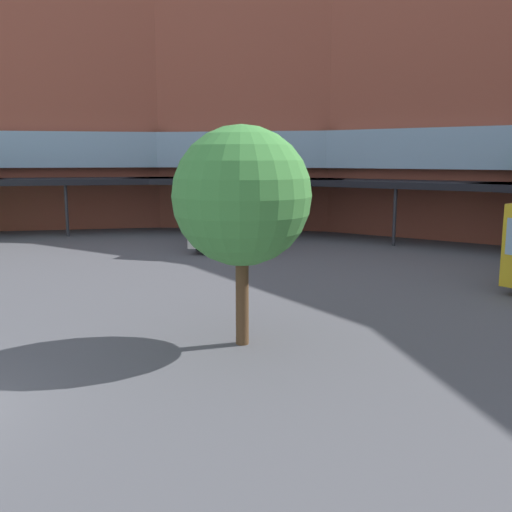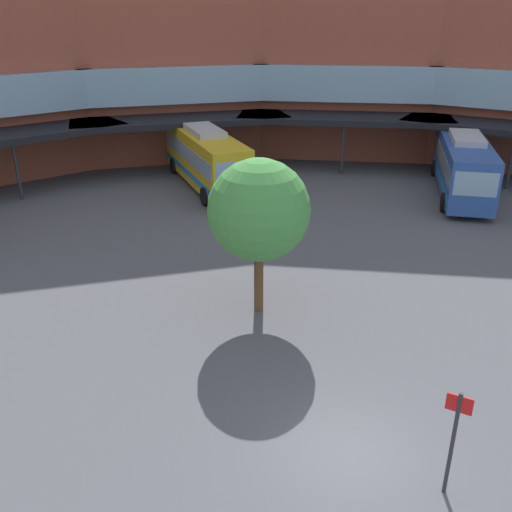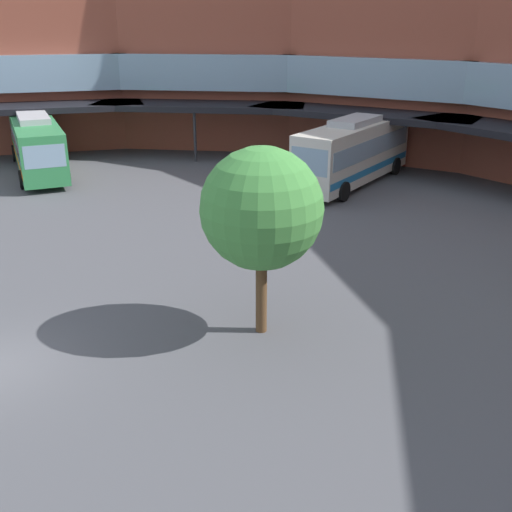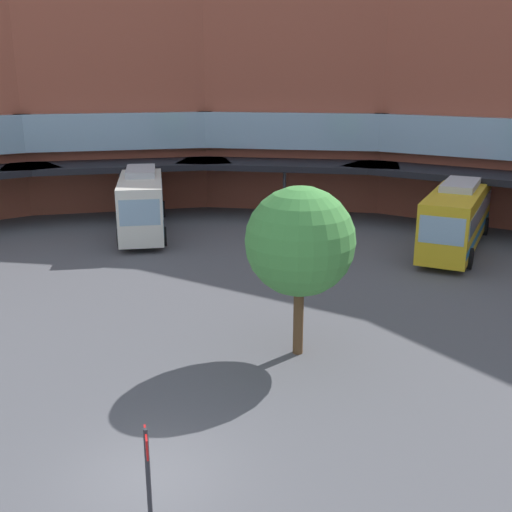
# 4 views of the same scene
# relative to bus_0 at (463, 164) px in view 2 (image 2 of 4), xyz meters

# --- Properties ---
(ground_plane) EXTENTS (117.72, 117.72, 0.00)m
(ground_plane) POSITION_rel_bus_0_xyz_m (-19.35, -15.59, -1.87)
(ground_plane) COLOR #515156
(station_building) EXTENTS (75.18, 39.91, 17.80)m
(station_building) POSITION_rel_bus_0_xyz_m (-19.35, 5.84, 6.59)
(station_building) COLOR #9E4C38
(station_building) RESTS_ON ground
(bus_0) EXTENTS (8.79, 10.08, 3.70)m
(bus_0) POSITION_rel_bus_0_xyz_m (0.00, 0.00, 0.00)
(bus_0) COLOR #2D519E
(bus_0) RESTS_ON ground
(bus_3) EXTENTS (3.47, 11.07, 3.82)m
(bus_3) POSITION_rel_bus_0_xyz_m (-13.60, 8.58, 0.06)
(bus_3) COLOR gold
(bus_3) RESTS_ON ground
(plaza_tree) EXTENTS (3.77, 3.77, 6.03)m
(plaza_tree) POSITION_rel_bus_0_xyz_m (-17.98, -7.58, 2.25)
(plaza_tree) COLOR brown
(plaza_tree) RESTS_ON ground
(stop_sign_post) EXTENTS (0.38, 0.51, 2.98)m
(stop_sign_post) POSITION_rel_bus_0_xyz_m (-18.01, -17.73, -0.07)
(stop_sign_post) COLOR #2D2D33
(stop_sign_post) RESTS_ON ground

